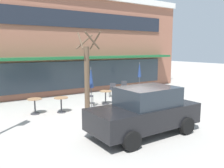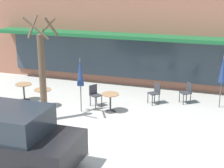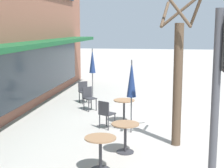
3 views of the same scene
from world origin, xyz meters
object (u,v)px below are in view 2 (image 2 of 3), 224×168
at_px(cafe_table_by_tree, 43,95).
at_px(cafe_chair_0, 187,91).
at_px(parked_sedan, 6,138).
at_px(patio_umbrella_cream_folded, 223,69).
at_px(cafe_table_near_wall, 24,89).
at_px(street_tree, 43,73).
at_px(cafe_table_streetside, 110,100).
at_px(cafe_chair_2, 95,94).
at_px(patio_umbrella_green_folded, 80,72).
at_px(cafe_chair_1, 155,92).

relative_size(cafe_table_by_tree, cafe_chair_0, 0.85).
height_order(cafe_chair_0, parked_sedan, parked_sedan).
distance_m(patio_umbrella_cream_folded, cafe_chair_0, 1.75).
bearing_deg(cafe_table_by_tree, patio_umbrella_cream_folded, 18.19).
height_order(cafe_table_near_wall, street_tree, street_tree).
distance_m(cafe_table_streetside, street_tree, 2.93).
bearing_deg(street_tree, parked_sedan, -78.45).
distance_m(cafe_table_by_tree, cafe_chair_2, 2.13).
height_order(patio_umbrella_green_folded, patio_umbrella_cream_folded, same).
distance_m(cafe_chair_1, street_tree, 4.91).
height_order(patio_umbrella_cream_folded, street_tree, street_tree).
bearing_deg(cafe_chair_0, cafe_chair_2, -156.88).
relative_size(cafe_table_streetside, cafe_chair_0, 0.85).
relative_size(cafe_table_streetside, cafe_chair_1, 0.85).
xyz_separation_m(cafe_table_streetside, street_tree, (-2.01, -1.65, 1.34)).
bearing_deg(cafe_chair_2, cafe_table_by_tree, -157.11).
xyz_separation_m(cafe_table_near_wall, cafe_chair_2, (3.15, 0.41, 0.01)).
relative_size(patio_umbrella_green_folded, street_tree, 0.56).
xyz_separation_m(patio_umbrella_cream_folded, cafe_chair_0, (-1.36, 0.09, -1.10)).
distance_m(cafe_table_streetside, patio_umbrella_green_folded, 1.61).
distance_m(cafe_chair_0, cafe_chair_2, 3.92).
relative_size(cafe_table_near_wall, cafe_chair_0, 0.85).
xyz_separation_m(cafe_table_near_wall, cafe_table_by_tree, (1.18, -0.42, 0.00)).
distance_m(cafe_table_near_wall, patio_umbrella_cream_folded, 8.39).
bearing_deg(patio_umbrella_cream_folded, cafe_table_near_wall, -167.09).
bearing_deg(cafe_table_streetside, cafe_table_by_tree, -172.84).
bearing_deg(cafe_chair_0, patio_umbrella_green_folded, -148.64).
relative_size(cafe_table_streetside, street_tree, 0.19).
distance_m(cafe_table_near_wall, cafe_chair_1, 5.67).
relative_size(cafe_table_streetside, parked_sedan, 0.18).
xyz_separation_m(parked_sedan, street_tree, (-0.67, 3.28, 0.98)).
height_order(patio_umbrella_cream_folded, cafe_chair_1, patio_umbrella_cream_folded).
bearing_deg(cafe_chair_2, cafe_table_near_wall, -172.56).
bearing_deg(cafe_table_streetside, patio_umbrella_green_folded, -162.88).
bearing_deg(cafe_chair_1, cafe_chair_2, -155.86).
xyz_separation_m(patio_umbrella_green_folded, parked_sedan, (-0.22, -4.58, -0.75)).
distance_m(patio_umbrella_cream_folded, street_tree, 7.09).
bearing_deg(patio_umbrella_cream_folded, cafe_chair_0, 176.06).
bearing_deg(cafe_chair_0, cafe_table_near_wall, -163.88).
height_order(cafe_table_streetside, street_tree, street_tree).
relative_size(cafe_table_near_wall, parked_sedan, 0.18).
distance_m(patio_umbrella_green_folded, street_tree, 1.60).
xyz_separation_m(cafe_table_by_tree, street_tree, (0.80, -1.29, 1.34)).
bearing_deg(cafe_table_streetside, patio_umbrella_cream_folded, 25.06).
height_order(cafe_table_near_wall, cafe_chair_0, cafe_chair_0).
relative_size(cafe_table_near_wall, cafe_chair_1, 0.85).
height_order(cafe_table_near_wall, patio_umbrella_green_folded, patio_umbrella_green_folded).
distance_m(cafe_table_streetside, parked_sedan, 5.12).
distance_m(patio_umbrella_green_folded, cafe_chair_0, 4.67).
bearing_deg(street_tree, patio_umbrella_green_folded, 55.44).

